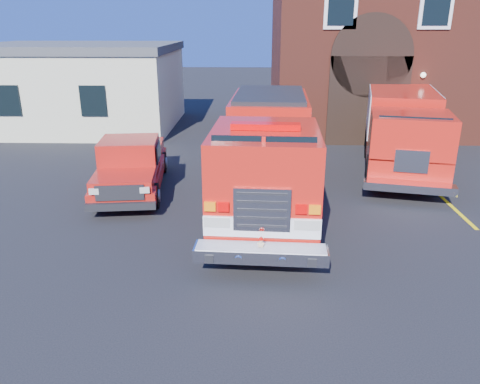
{
  "coord_description": "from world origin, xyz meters",
  "views": [
    {
      "loc": [
        0.3,
        -12.38,
        5.34
      ],
      "look_at": [
        0.0,
        -1.2,
        1.3
      ],
      "focal_mm": 35.0,
      "sensor_mm": 36.0,
      "label": 1
    }
  ],
  "objects_px": {
    "fire_engine": "(268,151)",
    "pickup_truck": "(132,165)",
    "side_building": "(80,85)",
    "secondary_truck": "(402,128)",
    "fire_station": "(416,45)"
  },
  "relations": [
    {
      "from": "fire_engine",
      "to": "fire_station",
      "type": "bearing_deg",
      "value": 56.05
    },
    {
      "from": "fire_engine",
      "to": "pickup_truck",
      "type": "relative_size",
      "value": 1.77
    },
    {
      "from": "side_building",
      "to": "secondary_truck",
      "type": "xyz_separation_m",
      "value": [
        15.13,
        -7.27,
        -0.68
      ]
    },
    {
      "from": "fire_station",
      "to": "side_building",
      "type": "distance_m",
      "value": 18.13
    },
    {
      "from": "side_building",
      "to": "secondary_truck",
      "type": "distance_m",
      "value": 16.8
    },
    {
      "from": "pickup_truck",
      "to": "side_building",
      "type": "bearing_deg",
      "value": 116.81
    },
    {
      "from": "side_building",
      "to": "pickup_truck",
      "type": "distance_m",
      "value": 11.74
    },
    {
      "from": "fire_engine",
      "to": "secondary_truck",
      "type": "bearing_deg",
      "value": 36.35
    },
    {
      "from": "fire_engine",
      "to": "pickup_truck",
      "type": "xyz_separation_m",
      "value": [
        -4.52,
        0.8,
        -0.74
      ]
    },
    {
      "from": "side_building",
      "to": "fire_engine",
      "type": "xyz_separation_m",
      "value": [
        9.78,
        -11.21,
        -0.61
      ]
    },
    {
      "from": "fire_station",
      "to": "pickup_truck",
      "type": "bearing_deg",
      "value": -138.17
    },
    {
      "from": "side_building",
      "to": "pickup_truck",
      "type": "bearing_deg",
      "value": -63.19
    },
    {
      "from": "fire_station",
      "to": "pickup_truck",
      "type": "distance_m",
      "value": 17.42
    },
    {
      "from": "side_building",
      "to": "pickup_truck",
      "type": "height_order",
      "value": "side_building"
    },
    {
      "from": "fire_station",
      "to": "fire_engine",
      "type": "relative_size",
      "value": 1.5
    }
  ]
}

